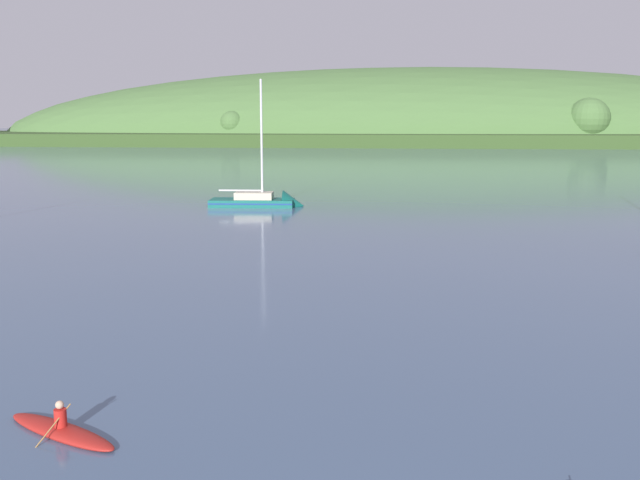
% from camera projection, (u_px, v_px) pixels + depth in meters
% --- Properties ---
extents(far_shoreline_hill, '(409.55, 128.59, 55.28)m').
position_uv_depth(far_shoreline_hill, '(409.00, 142.00, 264.28)').
color(far_shoreline_hill, '#314A21').
rests_on(far_shoreline_hill, ground).
extents(sailboat_midwater_white, '(9.20, 4.06, 13.23)m').
position_uv_depth(sailboat_midwater_white, '(265.00, 204.00, 66.77)').
color(sailboat_midwater_white, '#0F564C').
rests_on(sailboat_midwater_white, ground).
extents(canoe_with_paddler, '(3.96, 2.28, 1.02)m').
position_uv_depth(canoe_with_paddler, '(61.00, 430.00, 18.27)').
color(canoe_with_paddler, maroon).
rests_on(canoe_with_paddler, ground).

